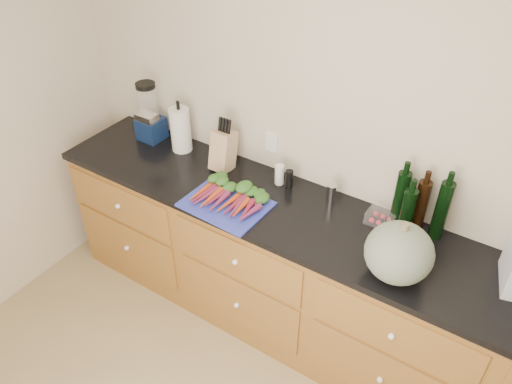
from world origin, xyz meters
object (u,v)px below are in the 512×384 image
Objects in this scene: squash at (399,253)px; paper_towel at (181,130)px; knife_block at (223,150)px; tomato_box at (381,217)px; carrots at (230,197)px; cutting_board at (226,204)px; blender_appliance at (149,115)px.

squash is 1.09× the size of paper_towel.
paper_towel is at bearing 176.72° from knife_block.
paper_towel is at bearing -179.58° from tomato_box.
knife_block is (-0.23, 0.26, 0.09)m from carrots.
cutting_board is at bearing -52.25° from knife_block.
carrots is 0.97× the size of blender_appliance.
carrots is at bearing -48.50° from knife_block.
blender_appliance is at bearing -179.57° from tomato_box.
blender_appliance reaches higher than carrots.
knife_block is (0.61, -0.02, -0.05)m from blender_appliance.
cutting_board is 1.19× the size of carrots.
cutting_board is 0.85m from tomato_box.
blender_appliance reaches higher than knife_block.
squash is 0.39m from tomato_box.
cutting_board is at bearing -157.10° from tomato_box.
blender_appliance is 1.64× the size of knife_block.
cutting_board is at bearing -20.70° from blender_appliance.
carrots is 0.66m from paper_towel.
blender_appliance reaches higher than squash.
knife_block is at bearing -3.28° from paper_towel.
tomato_box is at bearing 0.43° from blender_appliance.
carrots is at bearing 90.00° from cutting_board.
blender_appliance reaches higher than tomato_box.
blender_appliance is (-0.84, 0.32, 0.17)m from cutting_board.
squash is at bearing -1.87° from carrots.
knife_block is (0.35, -0.02, -0.02)m from paper_towel.
knife_block reaches higher than carrots.
knife_block is 1.63× the size of tomato_box.
blender_appliance is at bearing 159.30° from cutting_board.
squash is (0.98, -0.03, 0.11)m from carrots.
carrots is 0.36m from knife_block.
tomato_box reaches higher than cutting_board.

